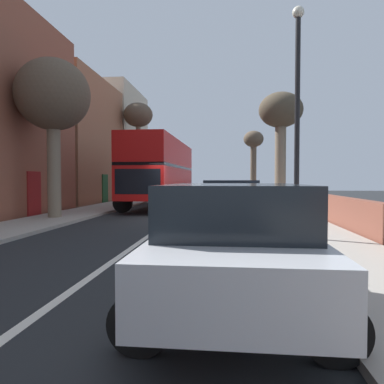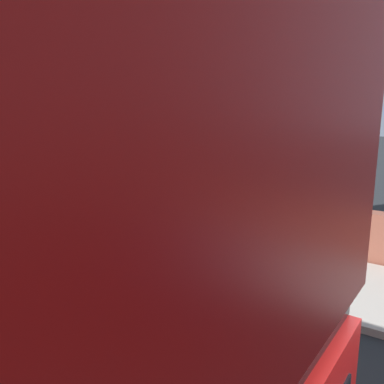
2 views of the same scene
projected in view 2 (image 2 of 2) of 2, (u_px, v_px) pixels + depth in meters
The scene contains 1 object.
street_tree_right_3 at pixel (240, 5), 7.88m from camera, with size 2.39×2.39×6.37m.
Camera 2 is at (-2.25, 0.44, 3.29)m, focal length 38.44 mm.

